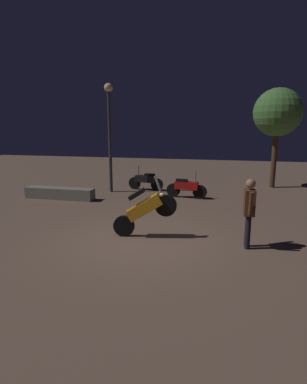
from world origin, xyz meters
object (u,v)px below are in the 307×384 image
Objects in this scene: person_rider_beside at (249,207)px; motorcycle_black_parked_left at (146,180)px; motorcycle_orange_foreground at (144,209)px; streetlamp_near at (109,124)px; motorcycle_red_parked_right at (186,187)px.

motorcycle_black_parked_left is at bearing -59.12° from person_rider_beside.
motorcycle_orange_foreground is 1.00× the size of motorcycle_black_parked_left.
streetlamp_near is (-2.93, 5.25, 2.21)m from motorcycle_orange_foreground.
motorcycle_red_parked_right is (2.00, -1.17, 0.00)m from motorcycle_black_parked_left.
motorcycle_red_parked_right is at bearing 157.71° from motorcycle_black_parked_left.
motorcycle_orange_foreground is at bearing -6.33° from person_rider_beside.
motorcycle_orange_foreground is 6.17m from motorcycle_black_parked_left.
streetlamp_near is at bearing 111.52° from motorcycle_orange_foreground.
streetlamp_near reaches higher than motorcycle_red_parked_right.
motorcycle_black_parked_left is at bearing 96.81° from motorcycle_orange_foreground.
streetlamp_near is at bearing -47.48° from person_rider_beside.
motorcycle_black_parked_left is 7.40m from person_rider_beside.
motorcycle_red_parked_right is at bearing -7.49° from streetlamp_near.
motorcycle_orange_foreground is 0.99× the size of person_rider_beside.
motorcycle_red_parked_right is 0.99× the size of person_rider_beside.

